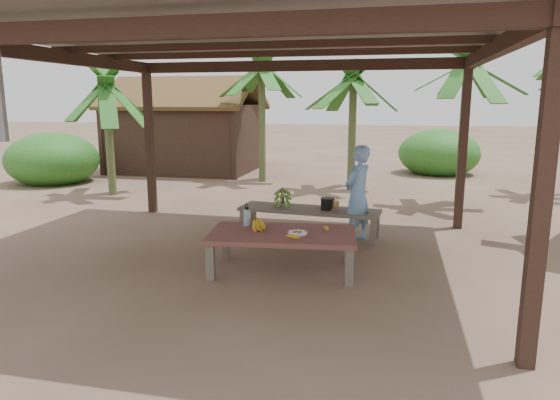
% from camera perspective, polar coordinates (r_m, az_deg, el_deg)
% --- Properties ---
extents(ground, '(80.00, 80.00, 0.00)m').
position_cam_1_polar(ground, '(6.89, -2.01, -6.54)').
color(ground, brown).
rests_on(ground, ground).
extents(pavilion, '(6.60, 5.60, 2.95)m').
position_cam_1_polar(pavilion, '(6.59, -2.33, 17.10)').
color(pavilion, black).
rests_on(pavilion, ground).
extents(work_table, '(1.90, 1.20, 0.50)m').
position_cam_1_polar(work_table, '(6.23, 0.30, -4.29)').
color(work_table, brown).
rests_on(work_table, ground).
extents(bench, '(2.24, 0.79, 0.45)m').
position_cam_1_polar(bench, '(7.85, 3.36, -1.36)').
color(bench, brown).
rests_on(bench, ground).
extents(ripe_banana_bunch, '(0.28, 0.24, 0.16)m').
position_cam_1_polar(ripe_banana_bunch, '(6.33, -2.86, -2.70)').
color(ripe_banana_bunch, gold).
rests_on(ripe_banana_bunch, work_table).
extents(plate, '(0.24, 0.24, 0.04)m').
position_cam_1_polar(plate, '(6.11, 2.01, -3.80)').
color(plate, white).
rests_on(plate, work_table).
extents(loose_banana_front, '(0.18, 0.07, 0.04)m').
position_cam_1_polar(loose_banana_front, '(5.93, 1.50, -4.22)').
color(loose_banana_front, gold).
rests_on(loose_banana_front, work_table).
extents(loose_banana_side, '(0.11, 0.14, 0.04)m').
position_cam_1_polar(loose_banana_side, '(6.35, 5.34, -3.24)').
color(loose_banana_side, gold).
rests_on(loose_banana_side, work_table).
extents(water_flask, '(0.08, 0.08, 0.29)m').
position_cam_1_polar(water_flask, '(6.54, -3.83, -1.91)').
color(water_flask, '#3E89C3').
rests_on(water_flask, work_table).
extents(green_banana_stalk, '(0.29, 0.29, 0.30)m').
position_cam_1_polar(green_banana_stalk, '(7.93, 0.29, 0.31)').
color(green_banana_stalk, '#598C2D').
rests_on(green_banana_stalk, bench).
extents(cooking_pot, '(0.21, 0.21, 0.18)m').
position_cam_1_polar(cooking_pot, '(7.75, 5.45, -0.47)').
color(cooking_pot, black).
rests_on(cooking_pot, bench).
extents(skewer_rack, '(0.19, 0.10, 0.24)m').
position_cam_1_polar(skewer_rack, '(7.68, 6.19, -0.35)').
color(skewer_rack, '#A57F47').
rests_on(skewer_rack, bench).
extents(woman, '(0.57, 0.64, 1.47)m').
position_cam_1_polar(woman, '(7.59, 8.86, 0.69)').
color(woman, '#6A93C8').
rests_on(woman, ground).
extents(hut, '(4.40, 3.43, 2.85)m').
position_cam_1_polar(hut, '(15.65, -10.57, 7.36)').
color(hut, black).
rests_on(hut, ground).
extents(banana_plant_ne, '(1.80, 1.80, 3.11)m').
position_cam_1_polar(banana_plant_ne, '(10.72, 20.65, 13.28)').
color(banana_plant_ne, '#596638').
rests_on(banana_plant_ne, ground).
extents(banana_plant_n, '(1.80, 1.80, 2.91)m').
position_cam_1_polar(banana_plant_n, '(12.05, 8.38, 12.63)').
color(banana_plant_n, '#596638').
rests_on(banana_plant_n, ground).
extents(banana_plant_nw, '(1.80, 1.80, 3.24)m').
position_cam_1_polar(banana_plant_nw, '(13.21, -2.10, 14.00)').
color(banana_plant_nw, '#596638').
rests_on(banana_plant_nw, ground).
extents(banana_plant_w, '(1.80, 1.80, 2.66)m').
position_cam_1_polar(banana_plant_w, '(11.86, -19.21, 11.02)').
color(banana_plant_w, '#596638').
rests_on(banana_plant_w, ground).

